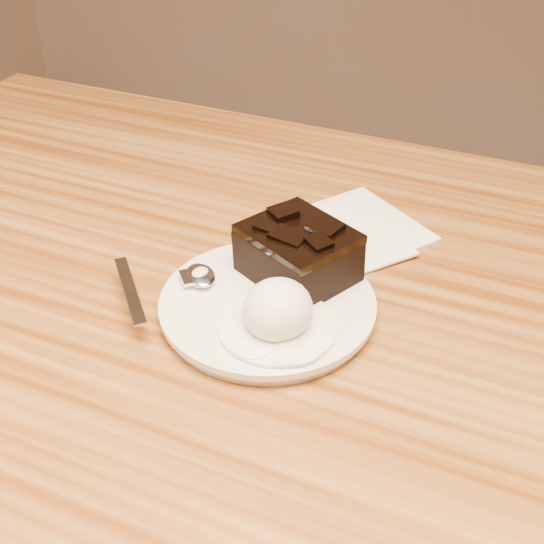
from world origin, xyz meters
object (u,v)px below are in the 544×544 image
at_px(dining_table, 244,536).
at_px(napkin, 353,228).
at_px(plate, 268,307).
at_px(brownie, 298,256).
at_px(ice_cream_scoop, 278,309).
at_px(spoon, 200,277).

xyz_separation_m(dining_table, napkin, (0.06, 0.16, 0.38)).
xyz_separation_m(plate, brownie, (0.01, 0.05, 0.03)).
bearing_deg(plate, napkin, 81.42).
relative_size(plate, ice_cream_scoop, 3.12).
distance_m(plate, spoon, 0.07).
xyz_separation_m(dining_table, spoon, (-0.03, -0.01, 0.40)).
bearing_deg(spoon, dining_table, -34.77).
xyz_separation_m(brownie, ice_cream_scoop, (0.01, -0.08, -0.00)).
xyz_separation_m(dining_table, ice_cream_scoop, (0.06, -0.04, 0.41)).
bearing_deg(dining_table, plate, -9.48).
relative_size(plate, spoon, 1.25).
relative_size(dining_table, plate, 6.16).
distance_m(dining_table, spoon, 0.40).
bearing_deg(brownie, napkin, 82.86).
distance_m(plate, napkin, 0.17).
xyz_separation_m(plate, napkin, (0.03, 0.17, -0.01)).
bearing_deg(spoon, brownie, -13.71).
bearing_deg(dining_table, napkin, 69.15).
distance_m(dining_table, napkin, 0.42).
height_order(plate, brownie, brownie).
bearing_deg(brownie, plate, -102.30).
bearing_deg(brownie, ice_cream_scoop, -80.00).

